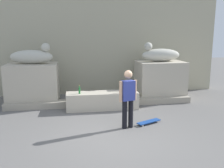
% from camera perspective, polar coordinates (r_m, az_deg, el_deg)
% --- Properties ---
extents(ground_plane, '(40.00, 40.00, 0.00)m').
position_cam_1_polar(ground_plane, '(6.67, 0.19, -11.84)').
color(ground_plane, '#605E5B').
extents(facade_wall, '(11.12, 0.60, 6.17)m').
position_cam_1_polar(facade_wall, '(11.23, -4.03, 13.74)').
color(facade_wall, '#ADA78B').
rests_on(facade_wall, ground_plane).
extents(pedestal_left, '(1.89, 1.31, 1.55)m').
position_cam_1_polar(pedestal_left, '(9.88, -17.83, 0.04)').
color(pedestal_left, '#B7AD99').
rests_on(pedestal_left, ground_plane).
extents(pedestal_right, '(1.89, 1.31, 1.55)m').
position_cam_1_polar(pedestal_right, '(10.36, 11.05, 0.90)').
color(pedestal_right, '#B7AD99').
rests_on(pedestal_right, ground_plane).
extents(statue_reclining_left, '(1.66, 0.78, 0.78)m').
position_cam_1_polar(statue_reclining_left, '(9.72, -18.00, 6.15)').
color(statue_reclining_left, beige).
rests_on(statue_reclining_left, pedestal_left).
extents(statue_reclining_right, '(1.63, 0.64, 0.78)m').
position_cam_1_polar(statue_reclining_right, '(10.21, 11.09, 6.73)').
color(statue_reclining_right, beige).
rests_on(statue_reclining_right, pedestal_right).
extents(ledge_block, '(2.55, 0.67, 0.61)m').
position_cam_1_polar(ledge_block, '(8.82, -2.26, -3.86)').
color(ledge_block, '#B7AD99').
rests_on(ledge_block, ground_plane).
extents(skater, '(0.52, 0.29, 1.67)m').
position_cam_1_polar(skater, '(6.90, 3.72, -2.95)').
color(skater, black).
rests_on(skater, ground_plane).
extents(skateboard, '(0.81, 0.52, 0.08)m').
position_cam_1_polar(skateboard, '(7.53, 8.55, -8.65)').
color(skateboard, navy).
rests_on(skateboard, ground_plane).
extents(bottle_green, '(0.06, 0.06, 0.30)m').
position_cam_1_polar(bottle_green, '(8.57, -7.57, -1.47)').
color(bottle_green, '#1E722D').
rests_on(bottle_green, ledge_block).
extents(bottle_red, '(0.07, 0.07, 0.29)m').
position_cam_1_polar(bottle_red, '(8.65, 2.27, -1.27)').
color(bottle_red, red).
rests_on(bottle_red, ledge_block).
extents(stair_step, '(6.96, 0.50, 0.24)m').
position_cam_1_polar(stair_step, '(9.30, -2.57, -4.26)').
color(stair_step, gray).
rests_on(stair_step, ground_plane).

